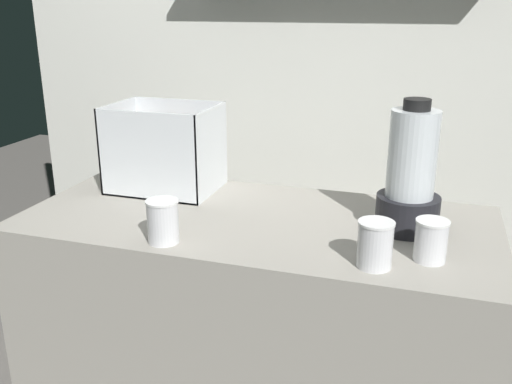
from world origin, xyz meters
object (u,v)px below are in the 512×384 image
at_px(juice_cup_beet_far_left, 163,224).
at_px(juice_cup_orange_middle, 431,243).
at_px(juice_cup_beet_left, 375,247).
at_px(blender_pitcher, 410,179).
at_px(carrot_display_bin, 166,163).

bearing_deg(juice_cup_beet_far_left, juice_cup_orange_middle, 8.17).
bearing_deg(juice_cup_beet_left, juice_cup_beet_far_left, -177.76).
distance_m(juice_cup_beet_far_left, juice_cup_beet_left, 0.55).
height_order(blender_pitcher, juice_cup_orange_middle, blender_pitcher).
xyz_separation_m(juice_cup_beet_far_left, juice_cup_orange_middle, (0.68, 0.10, -0.00)).
distance_m(carrot_display_bin, blender_pitcher, 0.82).
distance_m(juice_cup_beet_far_left, juice_cup_orange_middle, 0.69).
height_order(blender_pitcher, juice_cup_beet_far_left, blender_pitcher).
relative_size(blender_pitcher, juice_cup_orange_middle, 3.47).
bearing_deg(carrot_display_bin, juice_cup_orange_middle, -19.90).
bearing_deg(carrot_display_bin, juice_cup_beet_left, -27.71).
relative_size(blender_pitcher, juice_cup_beet_far_left, 3.15).
bearing_deg(juice_cup_beet_far_left, blender_pitcher, 25.09).
height_order(carrot_display_bin, juice_cup_orange_middle, carrot_display_bin).
xyz_separation_m(carrot_display_bin, juice_cup_beet_left, (0.75, -0.39, -0.04)).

